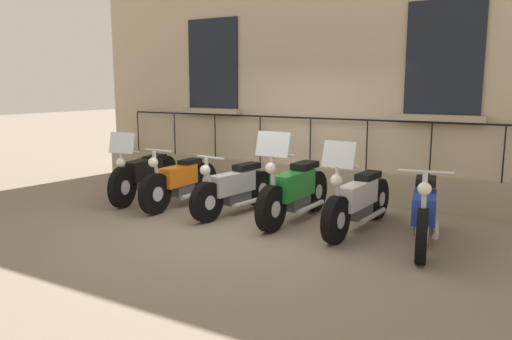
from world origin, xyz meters
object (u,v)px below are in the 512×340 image
(motorcycle_silver, at_px, (234,190))
(motorcycle_green, at_px, (294,192))
(motorcycle_blue, at_px, (424,215))
(motorcycle_white, at_px, (358,201))
(motorcycle_black, at_px, (145,175))
(motorcycle_orange, at_px, (180,182))

(motorcycle_silver, relative_size, motorcycle_green, 0.92)
(motorcycle_silver, bearing_deg, motorcycle_blue, 87.16)
(motorcycle_white, bearing_deg, motorcycle_green, -88.67)
(motorcycle_black, relative_size, motorcycle_white, 0.99)
(motorcycle_orange, bearing_deg, motorcycle_black, -97.38)
(motorcycle_green, bearing_deg, motorcycle_blue, 82.70)
(motorcycle_black, distance_m, motorcycle_silver, 2.01)
(motorcycle_black, bearing_deg, motorcycle_silver, 88.25)
(motorcycle_orange, xyz_separation_m, motorcycle_white, (-0.19, 3.14, 0.00))
(motorcycle_silver, bearing_deg, motorcycle_black, -91.75)
(motorcycle_orange, xyz_separation_m, motorcycle_blue, (0.09, 4.13, -0.00))
(motorcycle_green, distance_m, motorcycle_white, 1.02)
(motorcycle_green, distance_m, motorcycle_blue, 2.03)
(motorcycle_black, distance_m, motorcycle_blue, 5.06)
(motorcycle_black, xyz_separation_m, motorcycle_green, (-0.04, 3.05, 0.00))
(motorcycle_orange, bearing_deg, motorcycle_green, 94.46)
(motorcycle_orange, relative_size, motorcycle_white, 0.91)
(motorcycle_green, relative_size, motorcycle_blue, 1.05)
(motorcycle_black, relative_size, motorcycle_orange, 1.09)
(motorcycle_silver, relative_size, motorcycle_blue, 0.96)
(motorcycle_black, distance_m, motorcycle_orange, 0.94)
(motorcycle_orange, height_order, motorcycle_silver, motorcycle_orange)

